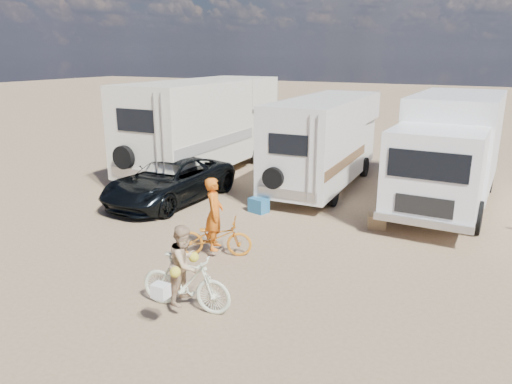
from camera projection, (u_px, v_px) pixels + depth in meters
The scene contains 11 objects.
ground at pixel (235, 263), 11.06m from camera, with size 140.00×140.00×0.00m, color #9F805E.
rv_main at pixel (325, 143), 17.02m from camera, with size 2.21×7.09×3.17m, color white, non-canonical shape.
rv_left at pixel (203, 127), 19.03m from camera, with size 2.77×7.98×3.65m, color silver, non-canonical shape.
box_truck at pixel (449, 152), 14.85m from camera, with size 2.55×7.57×3.42m, color white, non-canonical shape.
dark_suv at pixel (170, 181), 15.53m from camera, with size 2.26×4.91×1.36m, color black.
bike_man at pixel (215, 237), 11.37m from camera, with size 0.61×1.76×0.93m, color #C67117.
bike_woman at pixel (186, 282), 8.93m from camera, with size 0.52×1.84×1.10m, color silver.
rider_man at pixel (215, 221), 11.26m from camera, with size 0.64×0.42×1.74m, color #D66114.
rider_woman at pixel (185, 273), 8.88m from camera, with size 0.73×0.57×1.50m, color tan.
cooler at pixel (259, 205), 14.55m from camera, with size 0.55×0.40×0.44m, color #256494.
crate at pixel (377, 221), 13.23m from camera, with size 0.48×0.48×0.38m, color olive.
Camera 1 is at (5.09, -8.81, 4.66)m, focal length 33.59 mm.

